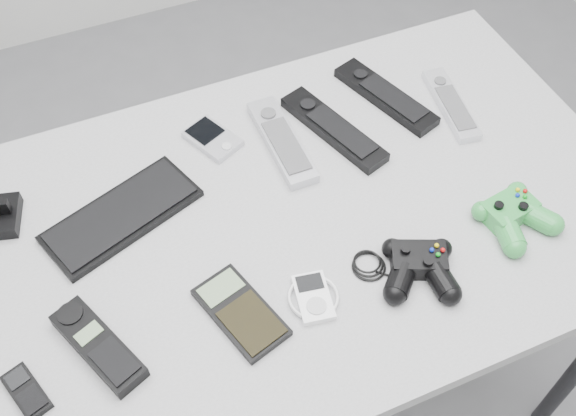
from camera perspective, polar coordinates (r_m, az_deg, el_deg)
name	(u,v)px	position (r m, az deg, el deg)	size (l,w,h in m)	color
floor	(301,398)	(1.84, 1.12, -15.78)	(3.50, 3.50, 0.00)	slate
desk	(308,232)	(1.23, 1.71, -2.04)	(1.16, 0.74, 0.77)	gray
pda_keyboard	(122,215)	(1.19, -13.91, -0.57)	(0.27, 0.11, 0.02)	black
pda	(212,138)	(1.28, -6.41, 5.90)	(0.07, 0.10, 0.02)	#B8B9C0
remote_silver_a	(282,141)	(1.26, -0.55, 5.73)	(0.06, 0.22, 0.02)	#B8B9C0
remote_black_a	(333,128)	(1.29, 3.87, 6.76)	(0.06, 0.24, 0.02)	black
remote_black_b	(386,96)	(1.36, 8.26, 9.40)	(0.06, 0.24, 0.02)	black
remote_silver_b	(451,104)	(1.37, 13.63, 8.57)	(0.05, 0.20, 0.02)	silver
mobile_phone	(26,392)	(1.07, -21.28, -14.28)	(0.04, 0.09, 0.01)	black
cordless_handset	(98,345)	(1.06, -15.78, -11.12)	(0.05, 0.17, 0.03)	black
calculator	(241,312)	(1.06, -4.03, -8.76)	(0.08, 0.16, 0.02)	black
mp3_player	(313,297)	(1.07, 2.16, -7.54)	(0.08, 0.09, 0.02)	white
controller_black	(420,266)	(1.10, 11.08, -4.82)	(0.21, 0.13, 0.04)	black
controller_green	(514,214)	(1.20, 18.62, -0.47)	(0.12, 0.13, 0.04)	#24852C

